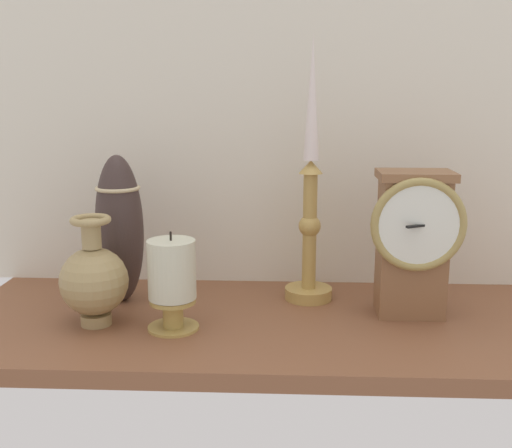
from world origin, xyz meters
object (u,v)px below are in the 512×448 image
at_px(mantel_clock, 413,240).
at_px(tall_ceramic_vase, 120,229).
at_px(brass_vase_bulbous, 94,279).
at_px(candlestick_tall_left, 310,206).
at_px(pillar_candle_front, 172,280).

xyz_separation_m(mantel_clock, tall_ceramic_vase, (-0.44, 0.04, 0.00)).
xyz_separation_m(brass_vase_bulbous, tall_ceramic_vase, (0.01, 0.10, 0.05)).
bearing_deg(mantel_clock, candlestick_tall_left, 155.54).
bearing_deg(pillar_candle_front, candlestick_tall_left, 35.07).
bearing_deg(tall_ceramic_vase, pillar_candle_front, -48.17).
distance_m(pillar_candle_front, tall_ceramic_vase, 0.16).
bearing_deg(tall_ceramic_vase, mantel_clock, -5.64).
xyz_separation_m(mantel_clock, pillar_candle_front, (-0.34, -0.07, -0.04)).
bearing_deg(candlestick_tall_left, brass_vase_bulbous, -157.82).
height_order(candlestick_tall_left, brass_vase_bulbous, candlestick_tall_left).
bearing_deg(pillar_candle_front, tall_ceramic_vase, 131.83).
distance_m(mantel_clock, pillar_candle_front, 0.35).
relative_size(candlestick_tall_left, pillar_candle_front, 2.93).
distance_m(brass_vase_bulbous, tall_ceramic_vase, 0.11).
bearing_deg(pillar_candle_front, mantel_clock, 11.47).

